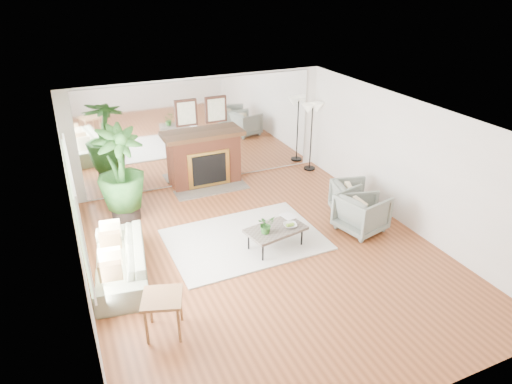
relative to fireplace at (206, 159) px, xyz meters
name	(u,v)px	position (x,y,z in m)	size (l,w,h in m)	color
ground	(266,255)	(0.00, -3.26, -0.66)	(7.00, 7.00, 0.00)	brown
wall_left	(78,230)	(-2.99, -3.26, 0.59)	(0.02, 7.00, 2.50)	white
wall_right	(407,164)	(2.99, -3.26, 0.59)	(0.02, 7.00, 2.50)	white
wall_back	(202,132)	(0.00, 0.23, 0.59)	(6.00, 0.02, 2.50)	white
mirror_panel	(202,132)	(0.00, 0.21, 0.59)	(5.40, 0.04, 2.40)	silver
window_panel	(76,211)	(-2.96, -2.86, 0.69)	(0.04, 2.40, 1.50)	#B2E09E
fireplace	(206,159)	(0.00, 0.00, 0.00)	(1.85, 0.83, 2.05)	brown
area_rug	(245,239)	(-0.15, -2.64, -0.64)	(2.83, 2.02, 0.03)	silver
coffee_table	(276,230)	(0.26, -3.13, -0.27)	(1.15, 0.80, 0.42)	#61584C
sofa	(120,261)	(-2.45, -2.84, -0.36)	(2.05, 0.80, 0.60)	gray
armchair_back	(353,199)	(2.27, -2.64, -0.30)	(0.77, 0.79, 0.72)	gray
armchair_front	(362,212)	(2.07, -3.21, -0.27)	(0.82, 0.85, 0.77)	gray
side_table	(163,302)	(-2.11, -4.42, -0.14)	(0.68, 0.68, 0.61)	#94623B
potted_ficus	(121,172)	(-2.04, -0.90, 0.39)	(1.16, 1.16, 1.96)	black
floor_lamp	(312,114)	(2.70, -0.16, 0.80)	(0.56, 0.31, 1.71)	black
tabletop_plant	(266,225)	(0.03, -3.19, -0.07)	(0.30, 0.26, 0.33)	#366725
fruit_bowl	(290,225)	(0.52, -3.19, -0.21)	(0.24, 0.24, 0.06)	#94623B
book	(284,218)	(0.55, -2.86, -0.23)	(0.21, 0.29, 0.02)	#94623B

